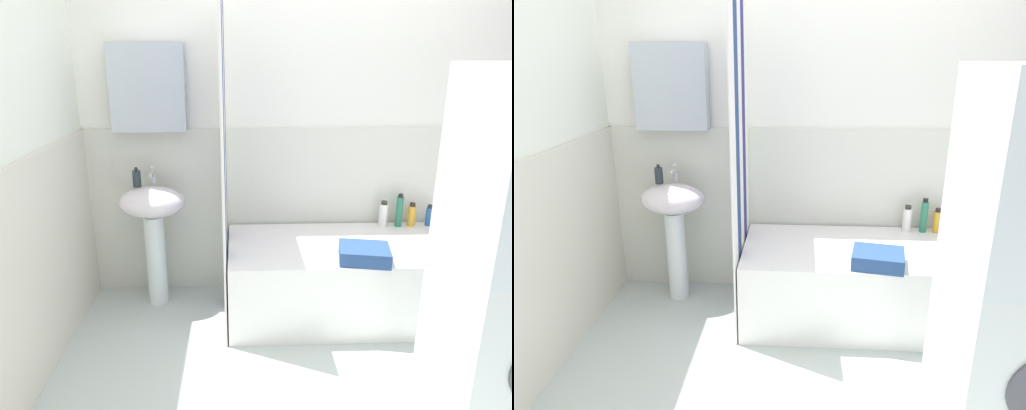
# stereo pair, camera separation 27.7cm
# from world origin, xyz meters

# --- Properties ---
(ground_plane) EXTENTS (4.80, 5.60, 0.04)m
(ground_plane) POSITION_xyz_m (0.00, 0.00, -0.02)
(ground_plane) COLOR silver
(wall_back_tiled) EXTENTS (3.60, 0.18, 2.40)m
(wall_back_tiled) POSITION_xyz_m (-0.06, 1.26, 1.14)
(wall_back_tiled) COLOR white
(wall_back_tiled) RESTS_ON ground_plane
(wall_left_tiled) EXTENTS (0.07, 1.81, 2.40)m
(wall_left_tiled) POSITION_xyz_m (-1.57, 0.34, 1.12)
(wall_left_tiled) COLOR white
(wall_left_tiled) RESTS_ON ground_plane
(sink) EXTENTS (0.44, 0.34, 0.85)m
(sink) POSITION_xyz_m (-1.06, 1.03, 0.62)
(sink) COLOR white
(sink) RESTS_ON ground_plane
(faucet) EXTENTS (0.03, 0.12, 0.12)m
(faucet) POSITION_xyz_m (-1.06, 1.11, 0.91)
(faucet) COLOR silver
(faucet) RESTS_ON sink
(soap_dispenser) EXTENTS (0.05, 0.05, 0.13)m
(soap_dispenser) POSITION_xyz_m (-1.16, 1.06, 0.90)
(soap_dispenser) COLOR #242F35
(soap_dispenser) RESTS_ON sink
(bathtub) EXTENTS (1.53, 0.75, 0.50)m
(bathtub) POSITION_xyz_m (0.21, 0.84, 0.25)
(bathtub) COLOR white
(bathtub) RESTS_ON ground_plane
(shower_curtain) EXTENTS (0.01, 0.75, 2.00)m
(shower_curtain) POSITION_xyz_m (-0.57, 0.84, 1.00)
(shower_curtain) COLOR white
(shower_curtain) RESTS_ON ground_plane
(conditioner_bottle) EXTENTS (0.04, 0.04, 0.16)m
(conditioner_bottle) POSITION_xyz_m (0.88, 1.15, 0.58)
(conditioner_bottle) COLOR #275997
(conditioner_bottle) RESTS_ON bathtub
(shampoo_bottle) EXTENTS (0.06, 0.06, 0.17)m
(shampoo_bottle) POSITION_xyz_m (0.75, 1.14, 0.58)
(shampoo_bottle) COLOR gold
(shampoo_bottle) RESTS_ON bathtub
(lotion_bottle) EXTENTS (0.05, 0.05, 0.24)m
(lotion_bottle) POSITION_xyz_m (0.66, 1.14, 0.62)
(lotion_bottle) COLOR #2A785A
(lotion_bottle) RESTS_ON bathtub
(body_wash_bottle) EXTENTS (0.06, 0.06, 0.19)m
(body_wash_bottle) POSITION_xyz_m (0.55, 1.15, 0.59)
(body_wash_bottle) COLOR white
(body_wash_bottle) RESTS_ON bathtub
(towel_folded) EXTENTS (0.33, 0.29, 0.09)m
(towel_folded) POSITION_xyz_m (0.26, 0.58, 0.55)
(towel_folded) COLOR navy
(towel_folded) RESTS_ON bathtub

